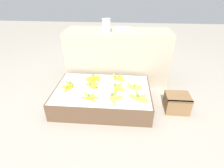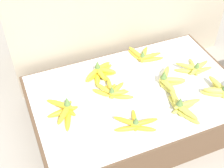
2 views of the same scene
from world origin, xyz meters
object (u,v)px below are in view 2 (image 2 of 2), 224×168
(banana_bunch_front_midright, at_px, (182,107))
(banana_bunch_front_right, at_px, (224,90))
(banana_bunch_front_midleft, at_px, (135,124))
(banana_bunch_middle_left, at_px, (64,110))
(banana_bunch_back_midleft, at_px, (100,72))
(banana_bunch_middle_midleft, at_px, (113,91))
(banana_bunch_middle_midright, at_px, (168,81))
(banana_bunch_back_midright, at_px, (144,55))
(banana_bunch_middle_right, at_px, (194,68))

(banana_bunch_front_midright, distance_m, banana_bunch_front_right, 0.28)
(banana_bunch_front_midleft, xyz_separation_m, banana_bunch_front_midright, (0.27, 0.01, 0.01))
(banana_bunch_middle_left, xyz_separation_m, banana_bunch_back_midleft, (0.27, 0.21, -0.00))
(banana_bunch_middle_midleft, distance_m, banana_bunch_middle_midright, 0.32)
(banana_bunch_front_midright, height_order, banana_bunch_middle_midright, banana_bunch_middle_midright)
(banana_bunch_front_midright, bearing_deg, banana_bunch_middle_left, 159.94)
(banana_bunch_front_midleft, xyz_separation_m, banana_bunch_back_midleft, (-0.03, 0.42, 0.00))
(banana_bunch_middle_left, bearing_deg, banana_bunch_front_midleft, -35.46)
(banana_bunch_back_midleft, height_order, banana_bunch_back_midright, banana_bunch_back_midleft)
(banana_bunch_middle_midright, bearing_deg, banana_bunch_middle_right, 12.49)
(banana_bunch_middle_midright, height_order, banana_bunch_middle_right, banana_bunch_middle_midright)
(banana_bunch_front_midleft, relative_size, banana_bunch_middle_left, 0.92)
(banana_bunch_front_midleft, height_order, banana_bunch_front_right, banana_bunch_front_right)
(banana_bunch_front_midright, distance_m, banana_bunch_middle_midright, 0.20)
(banana_bunch_middle_left, height_order, banana_bunch_back_midright, banana_bunch_middle_left)
(banana_bunch_front_right, relative_size, banana_bunch_middle_right, 1.02)
(banana_bunch_front_right, height_order, banana_bunch_middle_right, banana_bunch_front_right)
(banana_bunch_front_right, distance_m, banana_bunch_middle_midleft, 0.61)
(banana_bunch_middle_midright, xyz_separation_m, banana_bunch_back_midleft, (-0.33, 0.21, -0.00))
(banana_bunch_front_midleft, relative_size, banana_bunch_back_midright, 1.21)
(banana_bunch_middle_left, bearing_deg, banana_bunch_back_midleft, 36.99)
(banana_bunch_middle_left, height_order, banana_bunch_middle_midleft, banana_bunch_middle_left)
(banana_bunch_front_midleft, relative_size, banana_bunch_middle_midright, 1.00)
(banana_bunch_middle_midleft, bearing_deg, banana_bunch_back_midright, 36.30)
(banana_bunch_middle_midleft, relative_size, banana_bunch_middle_right, 0.88)
(banana_bunch_front_midleft, height_order, banana_bunch_front_midright, banana_bunch_front_midright)
(banana_bunch_front_right, bearing_deg, banana_bunch_middle_left, 167.54)
(banana_bunch_front_midleft, bearing_deg, banana_bunch_front_midright, 1.13)
(banana_bunch_front_midleft, relative_size, banana_bunch_front_midright, 0.88)
(banana_bunch_middle_midright, distance_m, banana_bunch_back_midleft, 0.39)
(banana_bunch_front_midright, distance_m, banana_bunch_middle_right, 0.34)
(banana_bunch_back_midleft, bearing_deg, banana_bunch_front_right, -34.52)
(banana_bunch_front_right, bearing_deg, banana_bunch_back_midleft, 145.48)
(banana_bunch_middle_midright, bearing_deg, banana_bunch_middle_left, 179.33)
(banana_bunch_middle_left, relative_size, banana_bunch_back_midleft, 1.18)
(banana_bunch_middle_right, bearing_deg, banana_bunch_middle_midright, -167.51)
(banana_bunch_front_right, height_order, banana_bunch_middle_midleft, banana_bunch_front_right)
(banana_bunch_middle_midleft, relative_size, banana_bunch_back_midleft, 0.98)
(banana_bunch_front_midright, height_order, banana_bunch_back_midright, banana_bunch_front_midright)
(banana_bunch_front_midleft, distance_m, banana_bunch_back_midleft, 0.42)
(banana_bunch_middle_midright, bearing_deg, banana_bunch_back_midleft, 146.67)
(banana_bunch_middle_right, distance_m, banana_bunch_back_midleft, 0.56)
(banana_bunch_middle_left, xyz_separation_m, banana_bunch_middle_right, (0.81, 0.04, -0.01))
(banana_bunch_middle_midleft, height_order, banana_bunch_middle_midright, banana_bunch_middle_midright)
(banana_bunch_middle_right, bearing_deg, banana_bunch_front_midright, -133.61)
(banana_bunch_front_midright, distance_m, banana_bunch_middle_left, 0.61)
(banana_bunch_front_midleft, bearing_deg, banana_bunch_middle_right, 26.51)
(banana_bunch_middle_midleft, bearing_deg, banana_bunch_middle_right, -0.36)
(banana_bunch_front_midleft, bearing_deg, banana_bunch_front_right, 2.74)
(banana_bunch_middle_left, relative_size, banana_bunch_middle_right, 1.05)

